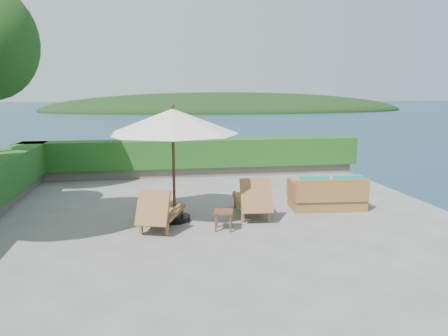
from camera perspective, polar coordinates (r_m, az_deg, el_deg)
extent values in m
plane|color=gray|center=(10.83, -0.86, -6.49)|extent=(12.00, 12.00, 0.00)
cube|color=#4E473E|center=(11.36, -0.84, -14.02)|extent=(12.00, 12.00, 3.00)
plane|color=#172E4A|center=(12.02, -0.82, -20.36)|extent=(600.00, 600.00, 0.00)
ellipsoid|color=black|center=(152.73, 0.41, 7.52)|extent=(126.00, 57.60, 12.60)
cube|color=#736A5C|center=(16.21, -3.89, -0.39)|extent=(12.00, 0.60, 0.36)
cube|color=#194A15|center=(16.10, -3.91, 1.95)|extent=(12.40, 0.90, 1.00)
cylinder|color=black|center=(10.64, -6.46, -6.54)|extent=(0.78, 0.78, 0.12)
cylinder|color=#392414|center=(10.35, -6.59, 0.30)|extent=(0.07, 0.07, 2.69)
cone|color=silver|center=(10.23, -6.71, 6.06)|extent=(3.24, 3.24, 0.59)
sphere|color=#392414|center=(10.22, -6.75, 8.05)|extent=(0.10, 0.10, 0.10)
cube|color=olive|center=(9.74, -10.77, -7.72)|extent=(0.08, 0.08, 0.27)
cube|color=olive|center=(9.56, -7.42, -7.96)|extent=(0.08, 0.08, 0.27)
cube|color=olive|center=(10.88, -8.52, -5.78)|extent=(0.08, 0.08, 0.27)
cube|color=olive|center=(10.73, -5.50, -5.95)|extent=(0.08, 0.08, 0.27)
cube|color=olive|center=(10.27, -7.86, -5.68)|extent=(1.10, 1.52, 0.09)
cube|color=olive|center=(9.47, -9.29, -5.20)|extent=(0.80, 0.64, 0.74)
cube|color=olive|center=(10.14, -10.16, -5.01)|extent=(0.35, 0.87, 0.05)
cube|color=olive|center=(9.93, -6.25, -5.23)|extent=(0.35, 0.87, 0.05)
cube|color=olive|center=(10.41, 2.44, -6.35)|extent=(0.07, 0.07, 0.29)
cube|color=olive|center=(10.52, 5.87, -6.22)|extent=(0.07, 0.07, 0.29)
cube|color=olive|center=(11.70, 1.47, -4.52)|extent=(0.07, 0.07, 0.29)
cube|color=olive|center=(11.80, 4.52, -4.43)|extent=(0.07, 0.07, 0.29)
cube|color=olive|center=(11.16, 3.46, -4.23)|extent=(0.83, 1.51, 0.10)
cube|color=olive|center=(10.28, 4.26, -3.65)|extent=(0.77, 0.52, 0.79)
cube|color=olive|center=(10.85, 1.66, -3.71)|extent=(0.13, 0.96, 0.06)
cube|color=olive|center=(10.97, 5.64, -3.59)|extent=(0.13, 0.96, 0.06)
cube|color=brown|center=(9.70, -1.10, -7.23)|extent=(0.05, 0.05, 0.40)
cube|color=brown|center=(9.67, 0.86, -7.27)|extent=(0.05, 0.05, 0.40)
cube|color=brown|center=(10.01, -0.92, -6.68)|extent=(0.05, 0.05, 0.40)
cube|color=brown|center=(9.99, 0.96, -6.72)|extent=(0.05, 0.05, 0.40)
cube|color=brown|center=(9.78, -0.05, -5.72)|extent=(0.51, 0.51, 0.05)
cube|color=olive|center=(11.96, 13.22, -4.15)|extent=(1.97, 1.10, 0.42)
cube|color=olive|center=(11.47, 13.97, -2.89)|extent=(1.90, 0.30, 0.58)
cube|color=olive|center=(11.64, 9.03, -2.80)|extent=(0.20, 0.96, 0.47)
cube|color=olive|center=(12.20, 17.33, -2.54)|extent=(0.20, 0.96, 0.47)
cube|color=teal|center=(11.81, 11.15, -2.73)|extent=(0.88, 0.82, 0.19)
cube|color=teal|center=(12.08, 15.20, -2.61)|extent=(0.88, 0.82, 0.19)
cube|color=teal|center=(11.39, 11.73, -1.96)|extent=(0.75, 0.21, 0.38)
cube|color=teal|center=(11.68, 15.90, -1.85)|extent=(0.75, 0.21, 0.38)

